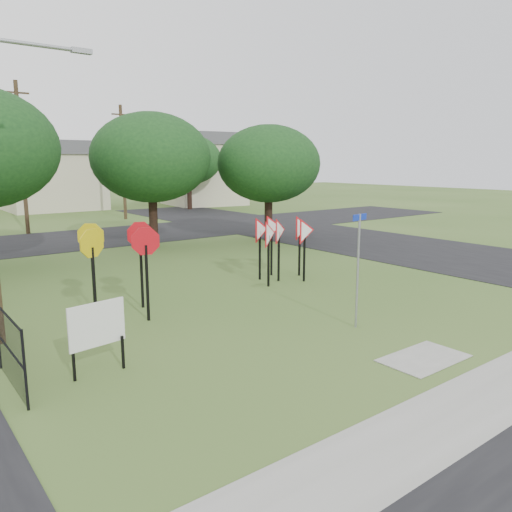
{
  "coord_description": "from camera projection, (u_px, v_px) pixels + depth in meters",
  "views": [
    {
      "loc": [
        -9.39,
        -8.44,
        4.32
      ],
      "look_at": [
        -0.58,
        3.0,
        1.6
      ],
      "focal_mm": 35.0,
      "sensor_mm": 36.0,
      "label": 1
    }
  ],
  "objects": [
    {
      "name": "curb_pad",
      "position": [
        424.0,
        358.0,
        11.13
      ],
      "size": [
        2.0,
        1.2,
        0.02
      ],
      "primitive_type": "cube",
      "color": "gray",
      "rests_on": "ground"
    },
    {
      "name": "ground",
      "position": [
        344.0,
        331.0,
        13.0
      ],
      "size": [
        140.0,
        140.0,
        0.0
      ],
      "primitive_type": "plane",
      "color": "#3A5921"
    },
    {
      "name": "sidewalk",
      "position": [
        504.0,
        387.0,
        9.73
      ],
      "size": [
        30.0,
        1.6,
        0.02
      ],
      "primitive_type": "cube",
      "color": "gray",
      "rests_on": "ground"
    },
    {
      "name": "house_right",
      "position": [
        203.0,
        169.0,
        51.15
      ],
      "size": [
        8.3,
        8.3,
        7.2
      ],
      "color": "beige",
      "rests_on": "ground"
    },
    {
      "name": "far_pole_b",
      "position": [
        123.0,
        162.0,
        37.59
      ],
      "size": [
        1.4,
        0.24,
        8.5
      ],
      "color": "#44331F",
      "rests_on": "ground"
    },
    {
      "name": "yield_sign_cluster",
      "position": [
        281.0,
        233.0,
        18.3
      ],
      "size": [
        3.01,
        1.7,
        2.4
      ],
      "color": "black",
      "rests_on": "ground"
    },
    {
      "name": "house_mid",
      "position": [
        51.0,
        175.0,
        45.96
      ],
      "size": [
        8.4,
        8.4,
        6.2
      ],
      "color": "beige",
      "rests_on": "ground"
    },
    {
      "name": "tree_near_right",
      "position": [
        269.0,
        164.0,
        27.14
      ],
      "size": [
        5.6,
        5.6,
        6.33
      ],
      "color": "black",
      "rests_on": "ground"
    },
    {
      "name": "stop_sign_cluster",
      "position": [
        118.0,
        249.0,
        13.93
      ],
      "size": [
        2.48,
        2.19,
        2.63
      ],
      "color": "black",
      "rests_on": "ground"
    },
    {
      "name": "far_pole_a",
      "position": [
        22.0,
        157.0,
        29.63
      ],
      "size": [
        1.4,
        0.24,
        9.0
      ],
      "color": "#44331F",
      "rests_on": "ground"
    },
    {
      "name": "tree_far_right",
      "position": [
        189.0,
        160.0,
        45.47
      ],
      "size": [
        6.0,
        6.0,
        6.8
      ],
      "color": "black",
      "rests_on": "ground"
    },
    {
      "name": "street_far",
      "position": [
        83.0,
        239.0,
        28.57
      ],
      "size": [
        60.0,
        8.0,
        0.02
      ],
      "primitive_type": "cube",
      "color": "black",
      "rests_on": "ground"
    },
    {
      "name": "tree_near_mid",
      "position": [
        151.0,
        158.0,
        25.04
      ],
      "size": [
        6.0,
        6.0,
        6.8
      ],
      "color": "black",
      "rests_on": "ground"
    },
    {
      "name": "street_name_sign",
      "position": [
        358.0,
        263.0,
        12.96
      ],
      "size": [
        0.62,
        0.12,
        3.02
      ],
      "color": "gray",
      "rests_on": "ground"
    },
    {
      "name": "info_board",
      "position": [
        97.0,
        327.0,
        10.13
      ],
      "size": [
        1.23,
        0.22,
        1.54
      ],
      "color": "black",
      "rests_on": "ground"
    },
    {
      "name": "street_right",
      "position": [
        357.0,
        240.0,
        27.98
      ],
      "size": [
        8.0,
        50.0,
        0.02
      ],
      "primitive_type": "cube",
      "color": "black",
      "rests_on": "ground"
    }
  ]
}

